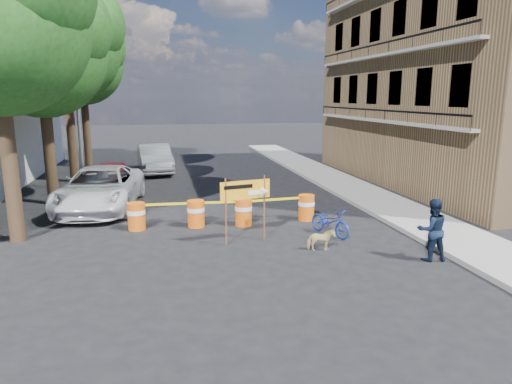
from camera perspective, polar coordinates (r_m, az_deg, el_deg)
name	(u,v)px	position (r m, az deg, el deg)	size (l,w,h in m)	color
ground	(252,247)	(13.35, -0.54, -6.86)	(120.00, 120.00, 0.00)	black
sidewalk_east	(362,193)	(20.78, 13.05, -0.13)	(2.40, 40.00, 0.15)	gray
apartment_building	(461,60)	(25.08, 24.23, 14.79)	(8.00, 16.00, 12.00)	#91704A
tree_mid_a	(42,50)	(19.92, -25.22, 15.74)	(5.25, 5.00, 8.68)	#332316
tree_mid_b	(65,45)	(24.87, -22.72, 16.60)	(5.67, 5.40, 9.62)	#332316
tree_far	(82,63)	(29.76, -20.88, 14.85)	(5.04, 4.80, 8.84)	#332316
streetlamp	(78,94)	(22.16, -21.34, 11.32)	(1.25, 0.18, 8.00)	gray
barrel_far_left	(137,216)	(15.37, -14.71, -2.89)	(0.58, 0.58, 0.90)	#C95D0B
barrel_mid_left	(196,213)	(15.34, -7.51, -2.63)	(0.58, 0.58, 0.90)	#C95D0B
barrel_mid_right	(243,212)	(15.39, -1.58, -2.48)	(0.58, 0.58, 0.90)	#C95D0B
barrel_far_right	(306,207)	(16.14, 6.31, -1.87)	(0.58, 0.58, 0.90)	#C95D0B
detour_sign	(252,194)	(13.39, -0.48, -0.25)	(1.53, 0.45, 2.00)	#592D19
pedestrian	(432,230)	(12.92, 21.15, -4.43)	(0.81, 0.63, 1.67)	black
bicycle	(330,209)	(14.41, 9.30, -2.15)	(0.58, 0.88, 1.67)	#1533B2
dog	(321,240)	(13.05, 8.11, -5.96)	(0.34, 0.75, 0.64)	#DCC37E
suv_white	(100,188)	(18.54, -18.88, 0.42)	(2.69, 5.83, 1.62)	silver
sedan_red	(112,178)	(21.57, -17.59, 1.74)	(1.64, 4.08, 1.39)	maroon
sedan_silver	(155,158)	(26.77, -12.56, 4.12)	(1.70, 4.88, 1.61)	#AAACB2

